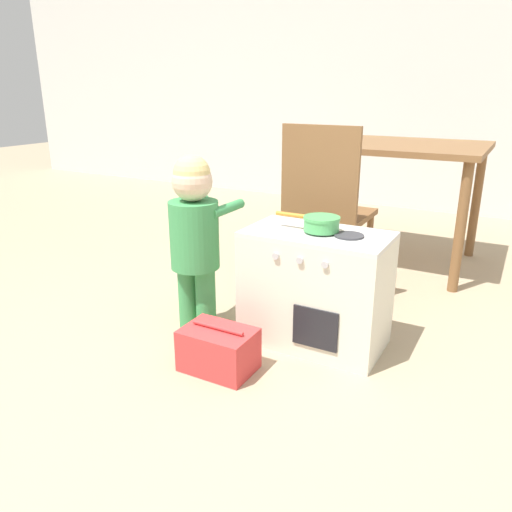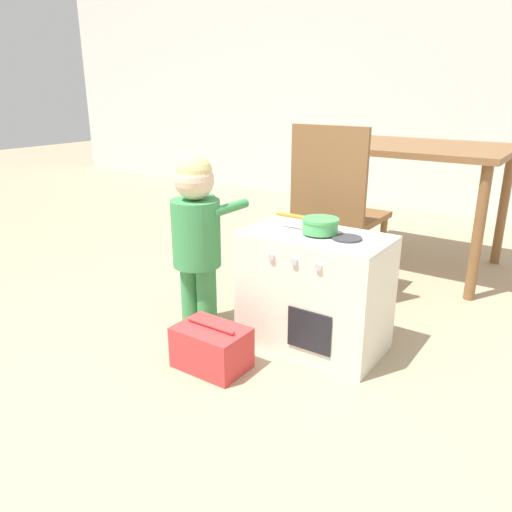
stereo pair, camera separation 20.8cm
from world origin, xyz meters
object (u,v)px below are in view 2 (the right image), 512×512
at_px(toy_basket, 212,347).
at_px(dining_table, 415,162).
at_px(play_kitchen, 314,291).
at_px(toy_pot, 319,224).
at_px(child_figure, 197,227).
at_px(dining_chair_near, 336,209).

relative_size(toy_basket, dining_table, 0.27).
xyz_separation_m(play_kitchen, toy_pot, (0.01, 0.00, 0.30)).
distance_m(toy_pot, toy_basket, 0.66).
bearing_deg(play_kitchen, child_figure, -162.51).
bearing_deg(child_figure, toy_basket, -41.72).
height_order(child_figure, dining_table, child_figure).
height_order(play_kitchen, toy_basket, play_kitchen).
xyz_separation_m(toy_pot, toy_basket, (-0.26, -0.40, -0.46)).
height_order(child_figure, toy_basket, child_figure).
xyz_separation_m(dining_table, dining_chair_near, (-0.16, -0.73, -0.17)).
bearing_deg(child_figure, dining_chair_near, 63.96).
height_order(toy_pot, child_figure, child_figure).
distance_m(toy_pot, dining_chair_near, 0.57).
xyz_separation_m(child_figure, dining_chair_near, (0.34, 0.70, -0.01)).
xyz_separation_m(play_kitchen, dining_chair_near, (-0.17, 0.54, 0.23)).
distance_m(toy_pot, child_figure, 0.55).
bearing_deg(toy_pot, dining_chair_near, 108.72).
bearing_deg(child_figure, dining_table, 70.87).
xyz_separation_m(child_figure, toy_basket, (0.27, -0.24, -0.41)).
distance_m(toy_basket, dining_table, 1.78).
xyz_separation_m(toy_pot, dining_chair_near, (-0.18, 0.54, -0.07)).
height_order(toy_pot, dining_chair_near, dining_chair_near).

